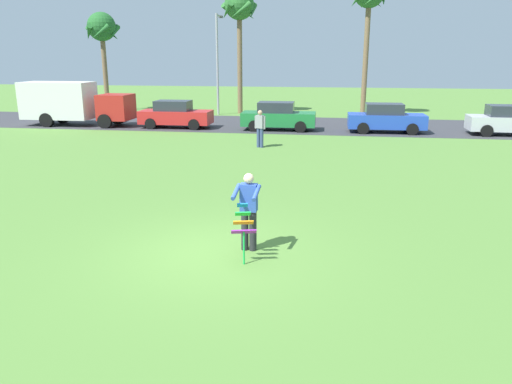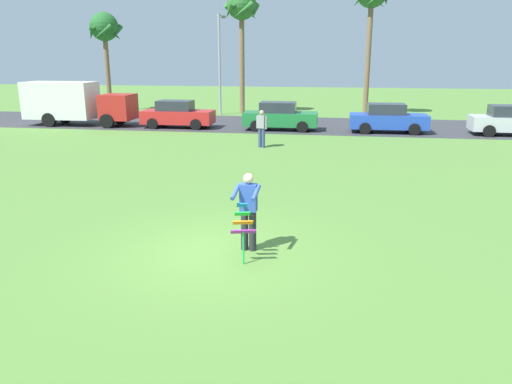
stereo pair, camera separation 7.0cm
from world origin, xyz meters
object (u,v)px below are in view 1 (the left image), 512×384
Objects in this scene: parked_car_blue at (386,119)px; palm_tree_left_near at (102,31)px; kite_held at (243,225)px; parked_truck_red_cab at (71,102)px; palm_tree_right_near at (239,10)px; parked_car_red at (175,115)px; streetlight_pole at (218,58)px; parked_car_silver at (509,121)px; person_walker_near at (260,127)px; parked_car_green at (278,117)px; person_kite_flyer at (249,209)px.

parked_car_blue is 22.43m from palm_tree_left_near.
parked_car_blue is (4.59, 18.93, -0.03)m from kite_held.
palm_tree_right_near is (8.93, 8.12, 5.84)m from parked_truck_red_cab.
parked_car_red is (6.57, -0.00, -0.64)m from parked_truck_red_cab.
parked_truck_red_cab is 13.41m from palm_tree_right_near.
palm_tree_right_near reaches higher than parked_car_blue.
parked_car_blue is 0.58× the size of palm_tree_left_near.
palm_tree_left_near reaches higher than parked_truck_red_cab.
palm_tree_left_near is at bearing 179.95° from palm_tree_right_near.
streetlight_pole is at bearing -150.49° from palm_tree_right_near.
palm_tree_right_near reaches higher than parked_car_red.
parked_car_silver is at bearing 59.81° from kite_held.
person_walker_near is at bearing -137.38° from parked_car_blue.
parked_car_red is 0.58× the size of palm_tree_left_near.
parked_car_green is (6.12, -0.00, 0.00)m from parked_car_red.
parked_car_silver reaches higher than kite_held.
person_walker_near reaches higher than parked_car_red.
parked_car_red is 10.65m from palm_tree_right_near.
parked_car_green is 0.60× the size of streetlight_pole.
parked_car_red is at bearing 111.78° from kite_held.
person_walker_near reaches higher than parked_car_green.
parked_car_blue is at bearing -0.00° from parked_car_green.
kite_held is at bearing -103.61° from parked_car_blue.
parked_car_red and parked_car_blue have the same top height.
parked_car_silver is 28.36m from palm_tree_left_near.
streetlight_pole is at bearing 104.54° from person_kite_flyer.
person_walker_near reaches higher than parked_car_silver.
kite_held is at bearing -82.97° from person_walker_near.
parked_truck_red_cab is 0.77× the size of palm_tree_right_near.
parked_car_blue is (18.72, -0.00, -0.64)m from parked_truck_red_cab.
streetlight_pole is (-6.64, 26.23, 3.20)m from kite_held.
person_kite_flyer is 0.63m from kite_held.
parked_car_red is 1.00× the size of parked_car_green.
palm_tree_left_near is (-15.66, 26.46, 5.02)m from person_kite_flyer.
palm_tree_left_near is (-26.67, 8.13, 5.20)m from parked_car_silver.
person_kite_flyer is at bearing -75.46° from streetlight_pole.
parked_truck_red_cab is at bearing 126.74° from kite_held.
palm_tree_left_near is (-20.24, 8.13, 5.20)m from parked_car_blue.
kite_held is 0.68× the size of person_walker_near.
parked_truck_red_cab is 6.60m from parked_car_red.
palm_tree_right_near reaches higher than palm_tree_left_near.
person_kite_flyer is 27.68m from palm_tree_right_near.
parked_car_blue is (6.03, -0.00, 0.00)m from parked_car_green.
palm_tree_left_near is at bearing 135.37° from person_walker_near.
parked_truck_red_cab is 1.59× the size of parked_car_green.
person_walker_near is at bearing -43.95° from parked_car_red.
kite_held is 13.31m from person_walker_near.
palm_tree_left_near is 9.27m from streetlight_pole.
parked_car_green is 6.03m from parked_car_blue.
parked_car_green is at bearing 94.36° from kite_held.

